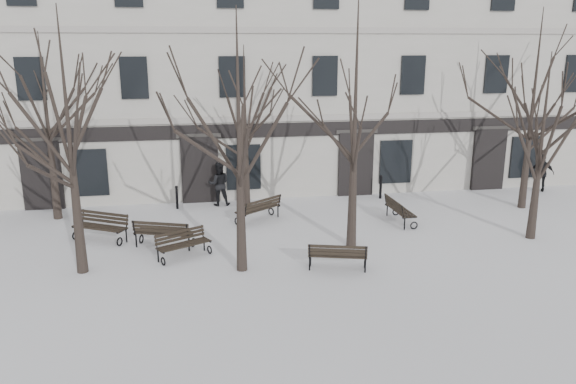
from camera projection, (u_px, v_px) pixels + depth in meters
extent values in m
plane|color=white|center=(318.00, 265.00, 17.70)|extent=(100.00, 100.00, 0.00)
cube|color=#B8B2AA|center=(264.00, 69.00, 28.68)|extent=(40.00, 10.00, 11.00)
cube|color=#A19B93|center=(279.00, 118.00, 24.37)|extent=(40.00, 0.12, 0.25)
cube|color=#A19B93|center=(279.00, 30.00, 23.42)|extent=(40.00, 0.12, 0.25)
cube|color=black|center=(279.00, 130.00, 24.49)|extent=(40.00, 0.10, 0.60)
cube|color=black|center=(42.00, 175.00, 23.29)|extent=(1.60, 0.22, 2.90)
cube|color=#2D2B28|center=(37.00, 140.00, 22.86)|extent=(1.90, 0.08, 0.18)
cube|color=black|center=(89.00, 173.00, 23.59)|extent=(1.50, 0.14, 2.00)
cube|color=black|center=(200.00, 170.00, 24.33)|extent=(1.60, 0.22, 2.90)
cube|color=#2D2B28|center=(199.00, 136.00, 23.91)|extent=(1.90, 0.08, 0.18)
cube|color=black|center=(244.00, 167.00, 24.64)|extent=(1.50, 0.14, 2.00)
cube|color=black|center=(356.00, 164.00, 25.46)|extent=(1.60, 0.22, 2.90)
cube|color=#2D2B28|center=(357.00, 132.00, 25.04)|extent=(1.90, 0.08, 0.18)
cube|color=black|center=(396.00, 162.00, 25.76)|extent=(1.50, 0.14, 2.00)
cube|color=black|center=(488.00, 159.00, 26.51)|extent=(1.60, 0.22, 2.90)
cube|color=#2D2B28|center=(492.00, 128.00, 26.08)|extent=(1.90, 0.08, 0.18)
cube|color=black|center=(525.00, 157.00, 26.81)|extent=(1.50, 0.14, 2.00)
cube|color=black|center=(31.00, 79.00, 22.28)|extent=(1.10, 0.14, 1.70)
cube|color=black|center=(134.00, 78.00, 22.93)|extent=(1.10, 0.14, 1.70)
cube|color=black|center=(232.00, 77.00, 23.57)|extent=(1.10, 0.14, 1.70)
cube|color=black|center=(325.00, 76.00, 24.21)|extent=(1.10, 0.14, 1.70)
cube|color=black|center=(413.00, 75.00, 24.86)|extent=(1.10, 0.14, 1.70)
cube|color=black|center=(496.00, 74.00, 25.50)|extent=(1.10, 0.14, 1.70)
cube|color=black|center=(576.00, 73.00, 26.14)|extent=(1.10, 0.14, 1.70)
cone|color=black|center=(78.00, 221.00, 16.74)|extent=(0.34, 0.34, 3.29)
cone|color=black|center=(241.00, 219.00, 16.89)|extent=(0.34, 0.34, 3.27)
cone|color=black|center=(353.00, 196.00, 18.93)|extent=(0.34, 0.34, 3.53)
cone|color=black|center=(534.00, 201.00, 19.80)|extent=(0.34, 0.34, 2.74)
cone|color=black|center=(54.00, 182.00, 22.00)|extent=(0.34, 0.34, 3.02)
cone|color=black|center=(246.00, 174.00, 23.76)|extent=(0.34, 0.34, 2.82)
cone|color=black|center=(526.00, 168.00, 23.45)|extent=(0.34, 0.34, 3.42)
torus|color=black|center=(163.00, 261.00, 17.61)|extent=(0.18, 0.27, 0.29)
cylinder|color=black|center=(158.00, 256.00, 17.85)|extent=(0.05, 0.05, 0.44)
cube|color=black|center=(160.00, 251.00, 17.66)|extent=(0.30, 0.50, 0.05)
torus|color=black|center=(210.00, 250.00, 18.60)|extent=(0.18, 0.27, 0.29)
cylinder|color=black|center=(204.00, 244.00, 18.85)|extent=(0.05, 0.05, 0.44)
cube|color=black|center=(207.00, 240.00, 18.66)|extent=(0.30, 0.50, 0.05)
cube|color=black|center=(187.00, 246.00, 17.99)|extent=(1.60, 0.92, 0.03)
cube|color=black|center=(185.00, 245.00, 18.10)|extent=(1.60, 0.92, 0.03)
cube|color=black|center=(183.00, 244.00, 18.20)|extent=(1.60, 0.92, 0.03)
cube|color=black|center=(181.00, 243.00, 18.31)|extent=(1.60, 0.92, 0.03)
cube|color=black|center=(180.00, 239.00, 18.30)|extent=(1.58, 0.87, 0.09)
cube|color=black|center=(180.00, 235.00, 18.29)|extent=(1.58, 0.87, 0.09)
cube|color=black|center=(179.00, 232.00, 18.27)|extent=(1.58, 0.87, 0.09)
cylinder|color=black|center=(156.00, 243.00, 17.81)|extent=(0.10, 0.14, 0.49)
cylinder|color=black|center=(202.00, 232.00, 18.80)|extent=(0.10, 0.14, 0.49)
torus|color=black|center=(193.00, 242.00, 19.23)|extent=(0.16, 0.32, 0.32)
cylinder|color=black|center=(189.00, 244.00, 18.82)|extent=(0.06, 0.06, 0.50)
cube|color=black|center=(191.00, 235.00, 18.95)|extent=(0.26, 0.60, 0.06)
torus|color=black|center=(141.00, 239.00, 19.56)|extent=(0.16, 0.32, 0.32)
cylinder|color=black|center=(136.00, 240.00, 19.16)|extent=(0.06, 0.06, 0.50)
cube|color=black|center=(138.00, 231.00, 19.28)|extent=(0.26, 0.60, 0.06)
cube|color=black|center=(167.00, 230.00, 19.34)|extent=(1.92, 0.79, 0.04)
cube|color=black|center=(165.00, 232.00, 19.19)|extent=(1.92, 0.79, 0.04)
cube|color=black|center=(163.00, 233.00, 19.05)|extent=(1.92, 0.79, 0.04)
cube|color=black|center=(162.00, 235.00, 18.90)|extent=(1.92, 0.79, 0.04)
cube|color=black|center=(161.00, 231.00, 18.82)|extent=(1.90, 0.73, 0.10)
cube|color=black|center=(160.00, 227.00, 18.76)|extent=(1.90, 0.73, 0.10)
cube|color=black|center=(160.00, 224.00, 18.70)|extent=(1.90, 0.73, 0.10)
cylinder|color=black|center=(187.00, 231.00, 18.61)|extent=(0.10, 0.17, 0.56)
cylinder|color=black|center=(134.00, 228.00, 18.95)|extent=(0.10, 0.17, 0.56)
torus|color=black|center=(365.00, 264.00, 17.41)|extent=(0.13, 0.29, 0.29)
cylinder|color=black|center=(365.00, 266.00, 17.04)|extent=(0.05, 0.05, 0.45)
cube|color=black|center=(365.00, 257.00, 17.16)|extent=(0.20, 0.54, 0.05)
torus|color=black|center=(310.00, 262.00, 17.58)|extent=(0.13, 0.29, 0.29)
cylinder|color=black|center=(310.00, 263.00, 17.21)|extent=(0.05, 0.05, 0.45)
cube|color=black|center=(310.00, 254.00, 17.33)|extent=(0.20, 0.54, 0.05)
cube|color=black|center=(338.00, 252.00, 17.45)|extent=(1.75, 0.57, 0.03)
cube|color=black|center=(338.00, 254.00, 17.32)|extent=(1.75, 0.57, 0.03)
cube|color=black|center=(338.00, 256.00, 17.18)|extent=(1.75, 0.57, 0.03)
cube|color=black|center=(337.00, 257.00, 17.05)|extent=(1.75, 0.57, 0.03)
cube|color=black|center=(338.00, 254.00, 16.98)|extent=(1.74, 0.52, 0.09)
cube|color=black|center=(338.00, 250.00, 16.92)|extent=(1.74, 0.52, 0.09)
cube|color=black|center=(338.00, 247.00, 16.87)|extent=(1.74, 0.52, 0.09)
cylinder|color=black|center=(366.00, 254.00, 16.86)|extent=(0.08, 0.15, 0.50)
cylinder|color=black|center=(310.00, 251.00, 17.03)|extent=(0.08, 0.15, 0.50)
torus|color=black|center=(75.00, 236.00, 19.93)|extent=(0.20, 0.30, 0.32)
cylinder|color=black|center=(83.00, 230.00, 20.26)|extent=(0.06, 0.06, 0.50)
cube|color=black|center=(78.00, 225.00, 20.02)|extent=(0.35, 0.55, 0.06)
torus|color=black|center=(120.00, 242.00, 19.31)|extent=(0.20, 0.30, 0.32)
cylinder|color=black|center=(126.00, 236.00, 19.65)|extent=(0.06, 0.06, 0.50)
cube|color=black|center=(122.00, 231.00, 19.40)|extent=(0.35, 0.55, 0.06)
cube|color=black|center=(95.00, 229.00, 19.48)|extent=(1.77, 1.06, 0.04)
cube|color=black|center=(98.00, 228.00, 19.62)|extent=(1.77, 1.06, 0.04)
cube|color=black|center=(101.00, 226.00, 19.76)|extent=(1.77, 1.06, 0.04)
cube|color=black|center=(104.00, 225.00, 19.90)|extent=(1.77, 1.06, 0.04)
cube|color=black|center=(104.00, 221.00, 19.91)|extent=(1.74, 1.01, 0.10)
cube|color=black|center=(104.00, 217.00, 19.90)|extent=(1.74, 1.01, 0.10)
cube|color=black|center=(105.00, 213.00, 19.88)|extent=(1.74, 1.01, 0.10)
cylinder|color=black|center=(83.00, 217.00, 20.22)|extent=(0.12, 0.16, 0.55)
cylinder|color=black|center=(127.00, 222.00, 19.61)|extent=(0.12, 0.16, 0.55)
torus|color=black|center=(271.00, 211.00, 22.79)|extent=(0.23, 0.28, 0.31)
cylinder|color=black|center=(278.00, 211.00, 22.51)|extent=(0.05, 0.05, 0.49)
cube|color=black|center=(274.00, 204.00, 22.58)|extent=(0.40, 0.51, 0.05)
torus|color=black|center=(237.00, 222.00, 21.49)|extent=(0.23, 0.28, 0.31)
cylinder|color=black|center=(244.00, 221.00, 21.21)|extent=(0.05, 0.05, 0.49)
cube|color=black|center=(241.00, 214.00, 21.28)|extent=(0.40, 0.51, 0.05)
cube|color=black|center=(254.00, 207.00, 22.08)|extent=(1.61, 1.26, 0.04)
cube|color=black|center=(256.00, 208.00, 21.98)|extent=(1.61, 1.26, 0.04)
cube|color=black|center=(259.00, 209.00, 21.88)|extent=(1.61, 1.26, 0.04)
cube|color=black|center=(262.00, 210.00, 21.78)|extent=(1.61, 1.26, 0.04)
cube|color=black|center=(263.00, 206.00, 21.71)|extent=(1.57, 1.21, 0.10)
cube|color=black|center=(263.00, 203.00, 21.66)|extent=(1.57, 1.21, 0.10)
cube|color=black|center=(263.00, 200.00, 21.62)|extent=(1.57, 1.21, 0.10)
cylinder|color=black|center=(279.00, 201.00, 22.33)|extent=(0.13, 0.15, 0.54)
cylinder|color=black|center=(245.00, 210.00, 21.04)|extent=(0.13, 0.15, 0.54)
torus|color=black|center=(414.00, 225.00, 21.04)|extent=(0.31, 0.06, 0.31)
cylinder|color=black|center=(405.00, 224.00, 20.95)|extent=(0.05, 0.05, 0.48)
cube|color=black|center=(410.00, 217.00, 20.92)|extent=(0.58, 0.07, 0.05)
torus|color=black|center=(396.00, 212.00, 22.75)|extent=(0.31, 0.06, 0.31)
cylinder|color=black|center=(387.00, 210.00, 22.65)|extent=(0.05, 0.05, 0.48)
cube|color=black|center=(392.00, 204.00, 22.63)|extent=(0.58, 0.07, 0.05)
cube|color=black|center=(406.00, 210.00, 21.81)|extent=(0.15, 1.91, 0.04)
cube|color=black|center=(403.00, 210.00, 21.78)|extent=(0.15, 1.91, 0.04)
cube|color=black|center=(399.00, 210.00, 21.76)|extent=(0.15, 1.91, 0.04)
cube|color=black|center=(395.00, 210.00, 21.73)|extent=(0.15, 1.91, 0.04)
cube|color=black|center=(394.00, 207.00, 21.69)|extent=(0.09, 1.90, 0.10)
cube|color=black|center=(394.00, 204.00, 21.65)|extent=(0.09, 1.90, 0.10)
cube|color=black|center=(394.00, 201.00, 21.61)|extent=(0.09, 1.90, 0.10)
cylinder|color=black|center=(403.00, 212.00, 20.82)|extent=(0.15, 0.05, 0.53)
cylinder|color=black|center=(386.00, 200.00, 22.52)|extent=(0.15, 0.05, 0.53)
cylinder|color=black|center=(177.00, 198.00, 23.58)|extent=(0.11, 0.11, 0.92)
sphere|color=black|center=(176.00, 187.00, 23.46)|extent=(0.13, 0.13, 0.13)
cylinder|color=black|center=(381.00, 188.00, 25.14)|extent=(0.12, 0.12, 0.99)
sphere|color=black|center=(381.00, 177.00, 25.00)|extent=(0.14, 0.14, 0.14)
imported|color=black|center=(220.00, 205.00, 24.22)|extent=(0.93, 0.72, 1.89)
imported|color=black|center=(540.00, 191.00, 26.48)|extent=(1.12, 0.92, 1.79)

